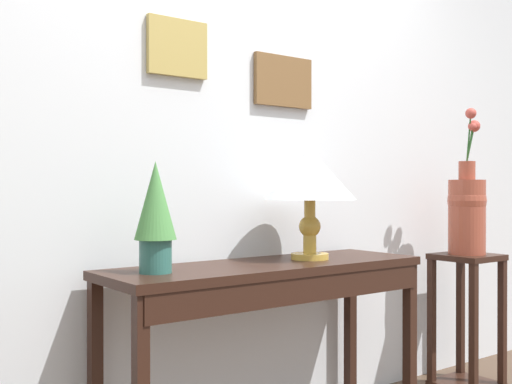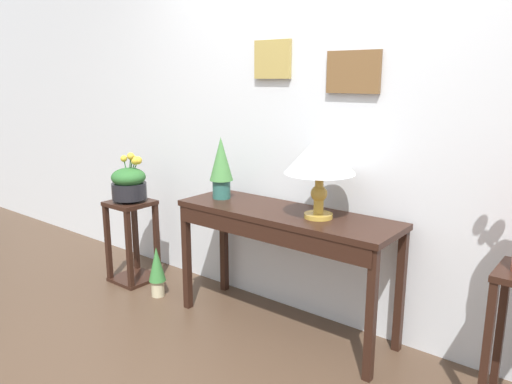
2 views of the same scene
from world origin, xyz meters
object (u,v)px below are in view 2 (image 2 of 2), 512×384
at_px(planter_bowl_wide_left, 129,183).
at_px(console_table, 282,228).
at_px(pedestal_stand_left, 132,241).
at_px(potted_plant_floor, 157,269).
at_px(potted_plant_on_console, 221,165).
at_px(table_lamp, 320,156).

bearing_deg(planter_bowl_wide_left, console_table, 4.01).
height_order(pedestal_stand_left, potted_plant_floor, pedestal_stand_left).
bearing_deg(potted_plant_on_console, potted_plant_floor, -156.59).
height_order(console_table, potted_plant_on_console, potted_plant_on_console).
distance_m(pedestal_stand_left, planter_bowl_wide_left, 0.45).
bearing_deg(pedestal_stand_left, table_lamp, 4.39).
bearing_deg(potted_plant_floor, potted_plant_on_console, 23.41).
relative_size(potted_plant_on_console, planter_bowl_wide_left, 1.09).
bearing_deg(console_table, planter_bowl_wide_left, -175.99).
distance_m(potted_plant_on_console, potted_plant_floor, 0.91).
bearing_deg(console_table, table_lamp, 6.34).
distance_m(potted_plant_on_console, planter_bowl_wide_left, 0.84).
bearing_deg(potted_plant_floor, planter_bowl_wide_left, 168.17).
bearing_deg(table_lamp, potted_plant_floor, -170.76).
bearing_deg(pedestal_stand_left, console_table, 4.05).
height_order(potted_plant_on_console, pedestal_stand_left, potted_plant_on_console).
bearing_deg(pedestal_stand_left, potted_plant_on_console, 8.47).
distance_m(pedestal_stand_left, potted_plant_floor, 0.38).
bearing_deg(potted_plant_on_console, console_table, -3.08).
bearing_deg(potted_plant_floor, pedestal_stand_left, 168.39).
bearing_deg(table_lamp, pedestal_stand_left, -175.61).
bearing_deg(pedestal_stand_left, potted_plant_floor, -11.61).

